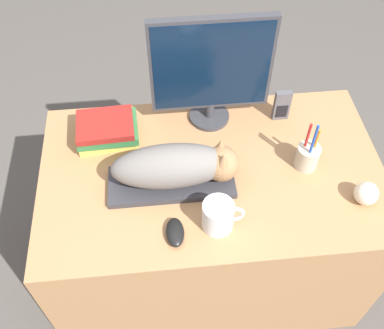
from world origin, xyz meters
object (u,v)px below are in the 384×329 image
monitor (211,69)px  pen_cup (307,156)px  phone (282,106)px  coffee_mug (219,216)px  keyboard (172,182)px  cat (180,165)px  baseball (366,193)px  book_stack (107,130)px  computer_mouse (175,232)px

monitor → pen_cup: size_ratio=2.01×
pen_cup → monitor: bearing=139.3°
phone → coffee_mug: bearing=-123.7°
keyboard → cat: bearing=0.0°
pen_cup → phone: pen_cup is taller
keyboard → phone: 0.52m
pen_cup → keyboard: bearing=-175.4°
cat → monitor: bearing=65.6°
keyboard → baseball: (0.62, -0.13, 0.03)m
cat → coffee_mug: cat is taller
keyboard → phone: size_ratio=3.31×
keyboard → coffee_mug: size_ratio=3.14×
pen_cup → book_stack: (-0.69, 0.19, -0.00)m
cat → book_stack: size_ratio=1.84×
keyboard → phone: phone is taller
monitor → coffee_mug: monitor is taller
phone → book_stack: 0.65m
coffee_mug → pen_cup: size_ratio=0.62×
cat → baseball: size_ratio=5.34×
keyboard → coffee_mug: coffee_mug is taller
keyboard → pen_cup: 0.47m
monitor → pen_cup: 0.44m
baseball → keyboard: bearing=168.3°
monitor → baseball: monitor is taller
monitor → baseball: 0.66m
monitor → coffee_mug: size_ratio=3.25×
computer_mouse → baseball: size_ratio=1.32×
cat → baseball: (0.59, -0.13, -0.06)m
baseball → computer_mouse: bearing=-173.9°
pen_cup → baseball: 0.23m
phone → baseball: bearing=-65.0°
cat → book_stack: (-0.25, 0.23, -0.05)m
monitor → book_stack: 0.43m
book_stack → coffee_mug: bearing=-48.8°
baseball → book_stack: (-0.84, 0.36, 0.01)m
computer_mouse → keyboard: bearing=89.0°
phone → book_stack: (-0.65, -0.05, -0.01)m
pen_cup → phone: (-0.04, 0.24, 0.01)m
coffee_mug → baseball: size_ratio=1.71×
cat → phone: 0.49m
coffee_mug → book_stack: size_ratio=0.59×
keyboard → cat: (0.03, 0.00, 0.09)m
cat → book_stack: bearing=137.2°
computer_mouse → baseball: bearing=6.1°
cat → baseball: 0.61m
pen_cup → baseball: bearing=-47.7°
baseball → monitor: bearing=136.8°
baseball → phone: bearing=115.0°
keyboard → book_stack: size_ratio=1.85×
cat → pen_cup: 0.45m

